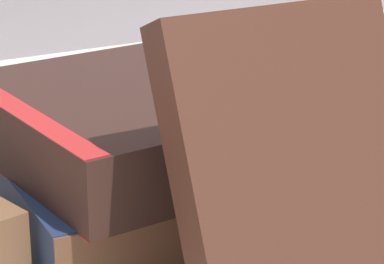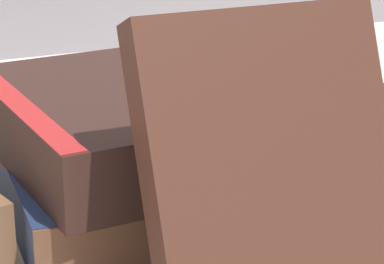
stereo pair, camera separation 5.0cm
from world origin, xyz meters
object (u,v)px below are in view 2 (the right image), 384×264
(book_flat_top, at_px, (169,114))
(reading_glasses, at_px, (26,116))
(book_leaning_front, at_px, (272,182))
(pocket_watch, at_px, (263,64))
(book_flat_bottom, at_px, (170,172))

(book_flat_top, relative_size, reading_glasses, 2.05)
(book_leaning_front, relative_size, pocket_watch, 2.37)
(book_flat_bottom, bearing_deg, pocket_watch, 3.37)
(book_flat_bottom, xyz_separation_m, book_flat_top, (-0.00, -0.00, 0.03))
(book_flat_bottom, bearing_deg, book_flat_top, -114.05)
(reading_glasses, bearing_deg, book_leaning_front, -85.46)
(pocket_watch, bearing_deg, book_flat_bottom, -179.50)
(book_flat_bottom, relative_size, pocket_watch, 3.59)
(book_flat_top, relative_size, pocket_watch, 3.66)
(reading_glasses, bearing_deg, book_flat_bottom, -78.56)
(book_flat_bottom, relative_size, reading_glasses, 2.01)
(book_leaning_front, distance_m, pocket_watch, 0.14)
(book_flat_bottom, height_order, book_flat_top, book_flat_top)
(book_flat_bottom, height_order, reading_glasses, book_flat_bottom)
(book_flat_top, height_order, pocket_watch, pocket_watch)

